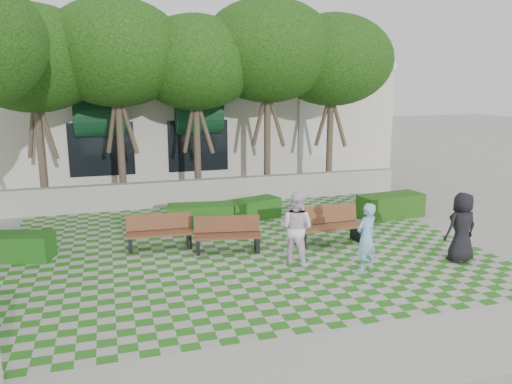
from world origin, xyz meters
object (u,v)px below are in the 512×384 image
object	(u,v)px
person_white	(296,228)
hedge_east	(391,206)
hedge_midright	(252,209)
person_blue	(366,237)
bench_east	(328,226)
person_dark	(462,227)
bench_west	(160,232)
hedge_midleft	(200,216)
bench_mid	(227,235)
hedge_west	(13,247)

from	to	relation	value
person_white	hedge_east	bearing A→B (deg)	-98.68
hedge_midright	person_blue	size ratio (longest dim) A/B	1.13
bench_east	hedge_east	size ratio (longest dim) A/B	0.92
bench_east	person_dark	size ratio (longest dim) A/B	1.14
bench_east	hedge_midright	world-z (taller)	bench_east
bench_west	bench_east	bearing A→B (deg)	-8.54
hedge_midleft	hedge_midright	bearing A→B (deg)	11.83
bench_east	bench_west	size ratio (longest dim) A/B	1.13
bench_mid	person_white	world-z (taller)	person_white
hedge_midright	person_white	world-z (taller)	person_white
hedge_east	hedge_midleft	distance (m)	6.17
person_white	hedge_midleft	bearing A→B (deg)	-19.58
hedge_east	hedge_midright	xyz separation A→B (m)	(-4.38, 1.05, -0.05)
bench_west	person_white	bearing A→B (deg)	-31.65
bench_mid	hedge_midleft	size ratio (longest dim) A/B	0.91
hedge_east	person_white	distance (m)	5.47
bench_mid	hedge_east	xyz separation A→B (m)	(5.87, 1.72, -0.06)
hedge_midright	hedge_midleft	distance (m)	1.78
hedge_east	hedge_midleft	world-z (taller)	hedge_east
person_white	bench_west	bearing A→B (deg)	12.27
hedge_east	hedge_midleft	size ratio (longest dim) A/B	1.09
bench_east	person_dark	bearing A→B (deg)	-44.20
hedge_west	bench_mid	bearing A→B (deg)	-9.91
bench_mid	person_dark	size ratio (longest dim) A/B	1.04
bench_east	bench_west	xyz separation A→B (m)	(-4.43, 0.90, -0.06)
person_blue	bench_east	bearing A→B (deg)	-110.59
bench_east	hedge_midright	size ratio (longest dim) A/B	1.07
hedge_midleft	person_blue	bearing A→B (deg)	-57.03
hedge_east	person_blue	distance (m)	5.06
bench_east	hedge_midleft	world-z (taller)	bench_east
bench_mid	hedge_east	distance (m)	6.11
bench_mid	hedge_west	world-z (taller)	bench_mid
hedge_east	person_dark	size ratio (longest dim) A/B	1.24
bench_west	person_dark	distance (m)	7.62
hedge_midleft	hedge_west	bearing A→B (deg)	-163.29
bench_east	hedge_west	world-z (taller)	bench_east
bench_west	bench_mid	bearing A→B (deg)	-21.03
bench_mid	person_white	distance (m)	1.99
person_blue	bench_west	bearing A→B (deg)	-54.46
hedge_east	bench_east	bearing A→B (deg)	-148.70
person_blue	hedge_east	bearing A→B (deg)	-148.35
bench_east	hedge_east	xyz separation A→B (m)	(3.10, 1.88, -0.11)
hedge_west	person_white	distance (m)	7.01
bench_mid	hedge_midleft	bearing A→B (deg)	106.10
hedge_east	person_dark	world-z (taller)	person_dark
bench_mid	person_blue	world-z (taller)	person_blue
hedge_midright	person_blue	distance (m)	5.21
hedge_west	person_dark	distance (m)	11.03
bench_east	bench_mid	bearing A→B (deg)	173.61
hedge_midleft	person_dark	world-z (taller)	person_dark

